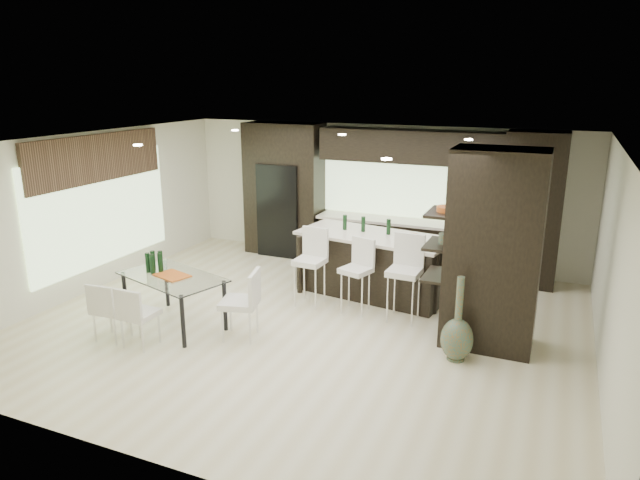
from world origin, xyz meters
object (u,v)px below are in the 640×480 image
at_px(stool_left, 310,275).
at_px(stool_mid, 356,283).
at_px(chair_far, 112,313).
at_px(chair_end, 240,307).
at_px(bench, 395,283).
at_px(stool_right, 404,287).
at_px(chair_near, 140,318).
at_px(kitchen_island, 373,264).
at_px(dining_table, 174,301).
at_px(floor_vase, 458,319).

height_order(stool_left, stool_mid, stool_left).
bearing_deg(chair_far, chair_end, 20.18).
height_order(bench, chair_end, chair_end).
bearing_deg(stool_right, chair_near, -141.73).
relative_size(kitchen_island, stool_right, 2.38).
bearing_deg(chair_end, chair_near, 108.73).
xyz_separation_m(stool_mid, chair_near, (-2.30, -2.28, -0.07)).
height_order(dining_table, chair_far, chair_far).
relative_size(stool_mid, chair_near, 1.17).
bearing_deg(chair_near, stool_mid, 45.12).
relative_size(bench, floor_vase, 1.26).
bearing_deg(floor_vase, kitchen_island, 133.64).
relative_size(floor_vase, chair_far, 1.44).
height_order(stool_left, chair_end, stool_left).
bearing_deg(bench, stool_right, -46.69).
distance_m(stool_left, bench, 1.46).
bearing_deg(chair_near, chair_end, 33.90).
xyz_separation_m(stool_left, chair_near, (-1.52, -2.26, -0.10)).
height_order(kitchen_island, stool_right, stool_right).
relative_size(stool_left, stool_right, 0.95).
xyz_separation_m(kitchen_island, stool_mid, (0.00, -0.85, -0.05)).
height_order(stool_right, bench, stool_right).
bearing_deg(stool_mid, chair_far, -123.84).
height_order(kitchen_island, floor_vase, floor_vase).
bearing_deg(stool_right, kitchen_island, 133.51).
distance_m(kitchen_island, floor_vase, 2.54).
bearing_deg(floor_vase, stool_right, 135.50).
xyz_separation_m(stool_right, chair_near, (-3.08, -2.25, -0.13)).
height_order(stool_mid, stool_right, stool_right).
bearing_deg(stool_left, bench, 36.60).
bearing_deg(stool_left, stool_mid, 4.12).
height_order(stool_right, dining_table, stool_right).
xyz_separation_m(stool_right, chair_far, (-3.57, -2.25, -0.13)).
bearing_deg(stool_right, stool_left, -178.37).
bearing_deg(chair_end, kitchen_island, -40.99).
bearing_deg(chair_near, chair_far, -179.90).
bearing_deg(floor_vase, chair_near, -162.34).
relative_size(stool_left, floor_vase, 0.88).
relative_size(stool_right, chair_near, 1.32).
distance_m(dining_table, chair_far, 0.90).
bearing_deg(stool_mid, dining_table, -129.30).
xyz_separation_m(stool_mid, bench, (0.42, 0.78, -0.19)).
bearing_deg(chair_far, stool_mid, 34.71).
bearing_deg(stool_mid, chair_near, -118.24).
xyz_separation_m(kitchen_island, chair_near, (-2.30, -3.13, -0.12)).
distance_m(kitchen_island, bench, 0.50).
height_order(chair_near, chair_end, chair_end).
bearing_deg(stool_mid, stool_right, 15.07).
bearing_deg(kitchen_island, chair_end, -108.02).
xyz_separation_m(floor_vase, chair_far, (-4.55, -1.29, -0.17)).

